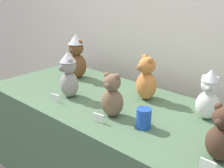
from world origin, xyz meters
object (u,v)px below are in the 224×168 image
at_px(teddy_bear_chestnut, 76,57).
at_px(teddy_bear_cocoa, 222,135).
at_px(teddy_bear_snow, 209,95).
at_px(party_cup_blue, 144,118).
at_px(teddy_bear_ginger, 146,79).
at_px(teddy_bear_mocha, 112,96).
at_px(display_table, 112,147).
at_px(teddy_bear_ash, 69,75).

height_order(teddy_bear_chestnut, teddy_bear_cocoa, teddy_bear_chestnut).
height_order(teddy_bear_snow, party_cup_blue, teddy_bear_snow).
height_order(teddy_bear_cocoa, party_cup_blue, teddy_bear_cocoa).
xyz_separation_m(teddy_bear_chestnut, teddy_bear_ginger, (0.67, 0.02, -0.03)).
xyz_separation_m(teddy_bear_mocha, teddy_bear_ginger, (-0.01, 0.34, 0.01)).
bearing_deg(teddy_bear_snow, display_table, -179.02).
bearing_deg(teddy_bear_cocoa, teddy_bear_ash, -178.19).
height_order(teddy_bear_cocoa, teddy_bear_ginger, teddy_bear_ginger).
distance_m(display_table, teddy_bear_ash, 0.58).
bearing_deg(teddy_bear_ash, teddy_bear_snow, 36.33).
bearing_deg(teddy_bear_mocha, teddy_bear_ash, 163.03).
xyz_separation_m(teddy_bear_chestnut, teddy_bear_ash, (0.27, -0.30, -0.02)).
distance_m(teddy_bear_ginger, teddy_bear_ash, 0.51).
height_order(teddy_bear_mocha, teddy_bear_ash, teddy_bear_ash).
bearing_deg(display_table, party_cup_blue, -22.03).
height_order(display_table, teddy_bear_chestnut, teddy_bear_chestnut).
bearing_deg(teddy_bear_cocoa, display_table, 171.79).
relative_size(teddy_bear_mocha, party_cup_blue, 2.39).
distance_m(teddy_bear_snow, teddy_bear_cocoa, 0.40).
bearing_deg(teddy_bear_snow, teddy_bear_cocoa, -74.87).
relative_size(teddy_bear_chestnut, party_cup_blue, 3.20).
bearing_deg(party_cup_blue, teddy_bear_cocoa, -1.41).
height_order(teddy_bear_snow, teddy_bear_mocha, teddy_bear_snow).
height_order(display_table, teddy_bear_ash, teddy_bear_ash).
distance_m(teddy_bear_ginger, party_cup_blue, 0.41).
bearing_deg(display_table, teddy_bear_cocoa, -11.38).
xyz_separation_m(teddy_bear_snow, party_cup_blue, (-0.20, -0.33, -0.09)).
relative_size(teddy_bear_cocoa, teddy_bear_mocha, 0.99).
height_order(display_table, party_cup_blue, party_cup_blue).
distance_m(teddy_bear_mocha, teddy_bear_ash, 0.41).
xyz_separation_m(teddy_bear_cocoa, party_cup_blue, (-0.42, 0.01, -0.07)).
relative_size(display_table, teddy_bear_cocoa, 7.10).
bearing_deg(teddy_bear_chestnut, teddy_bear_cocoa, -31.45).
height_order(teddy_bear_cocoa, teddy_bear_ash, teddy_bear_ash).
bearing_deg(teddy_bear_snow, teddy_bear_ash, -176.39).
bearing_deg(party_cup_blue, display_table, 157.97).
xyz_separation_m(display_table, teddy_bear_cocoa, (0.78, -0.16, 0.47)).
bearing_deg(teddy_bear_cocoa, party_cup_blue, -178.24).
relative_size(display_table, teddy_bear_chestnut, 5.25).
height_order(teddy_bear_chestnut, teddy_bear_ash, teddy_bear_chestnut).
relative_size(teddy_bear_ash, party_cup_blue, 2.84).
distance_m(teddy_bear_snow, teddy_bear_chestnut, 1.10).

